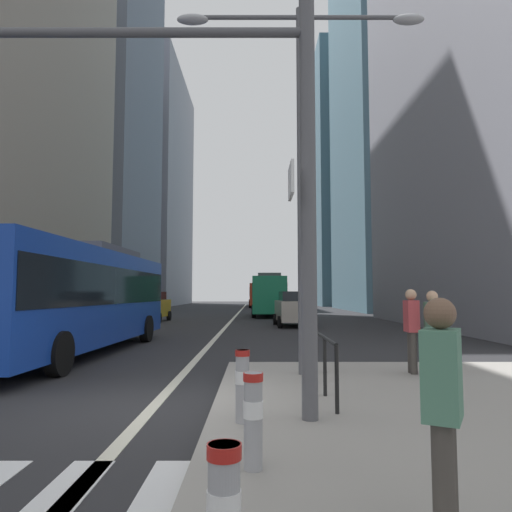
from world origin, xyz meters
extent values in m
plane|color=#28282B|center=(0.00, 20.00, 0.00)|extent=(160.00, 160.00, 0.00)
cube|color=beige|center=(0.00, 30.00, 0.01)|extent=(0.20, 80.00, 0.01)
cube|color=slate|center=(-16.00, 42.52, 27.13)|extent=(11.20, 17.10, 54.27)
cube|color=gray|center=(-16.00, 67.84, 18.91)|extent=(11.18, 25.45, 37.81)
cube|color=slate|center=(17.00, 44.06, 25.95)|extent=(10.79, 19.25, 51.89)
cube|color=slate|center=(17.00, 68.68, 19.73)|extent=(12.36, 23.42, 39.46)
cube|color=#14389E|center=(-3.80, 6.52, 1.73)|extent=(2.83, 11.58, 2.75)
cube|color=black|center=(-3.80, 6.52, 2.07)|extent=(2.86, 11.35, 1.10)
cube|color=#4C4C51|center=(-3.75, 8.25, 3.25)|extent=(1.87, 4.19, 0.30)
cylinder|color=black|center=(-2.70, 2.81, 0.50)|extent=(0.33, 1.01, 1.00)
cylinder|color=black|center=(-2.49, 10.17, 0.50)|extent=(0.33, 1.01, 1.00)
cylinder|color=black|center=(-4.89, 10.24, 0.50)|extent=(0.33, 1.01, 1.00)
cube|color=#198456|center=(2.75, 31.23, 1.73)|extent=(2.71, 10.94, 2.75)
cube|color=black|center=(2.75, 31.23, 2.07)|extent=(2.75, 10.72, 1.10)
cube|color=#4C4C51|center=(2.72, 29.59, 3.25)|extent=(1.83, 3.96, 0.30)
cylinder|color=black|center=(1.62, 34.74, 0.50)|extent=(0.32, 1.01, 1.00)
cylinder|color=black|center=(4.02, 34.69, 0.50)|extent=(0.32, 1.01, 1.00)
cylinder|color=black|center=(1.49, 27.77, 0.50)|extent=(0.32, 1.01, 1.00)
cylinder|color=black|center=(3.89, 27.72, 0.50)|extent=(0.32, 1.01, 1.00)
cube|color=red|center=(2.05, 55.06, 1.73)|extent=(2.67, 11.57, 2.75)
cube|color=black|center=(2.05, 55.06, 2.07)|extent=(2.71, 11.34, 1.10)
cube|color=#4C4C51|center=(2.07, 53.33, 3.25)|extent=(1.81, 4.18, 0.30)
cylinder|color=black|center=(0.80, 58.73, 0.50)|extent=(0.31, 1.00, 1.00)
cylinder|color=black|center=(3.20, 58.77, 0.50)|extent=(0.31, 1.00, 1.00)
cylinder|color=black|center=(0.90, 51.35, 0.50)|extent=(0.31, 1.00, 1.00)
cylinder|color=black|center=(3.30, 51.39, 0.50)|extent=(0.31, 1.00, 1.00)
cube|color=gold|center=(-5.21, 22.89, 0.87)|extent=(1.90, 4.31, 1.10)
cube|color=black|center=(-5.21, 23.04, 1.68)|extent=(1.56, 2.34, 0.52)
cylinder|color=black|center=(-4.35, 21.42, 0.32)|extent=(0.24, 0.65, 0.64)
cylinder|color=black|center=(-6.17, 21.47, 0.32)|extent=(0.24, 0.65, 0.64)
cylinder|color=black|center=(-4.26, 24.31, 0.32)|extent=(0.24, 0.65, 0.64)
cylinder|color=black|center=(-6.08, 24.36, 0.32)|extent=(0.24, 0.65, 0.64)
cube|color=black|center=(3.71, 43.18, 0.87)|extent=(1.87, 4.23, 1.10)
cube|color=black|center=(3.71, 43.03, 1.68)|extent=(1.55, 2.29, 0.52)
cylinder|color=black|center=(2.83, 44.62, 0.32)|extent=(0.23, 0.64, 0.64)
cylinder|color=black|center=(4.65, 44.58, 0.32)|extent=(0.23, 0.64, 0.64)
cylinder|color=black|center=(2.77, 41.78, 0.32)|extent=(0.23, 0.64, 0.64)
cylinder|color=black|center=(4.59, 41.73, 0.32)|extent=(0.23, 0.64, 0.64)
cube|color=#B2A899|center=(3.77, 18.62, 0.87)|extent=(1.97, 4.27, 1.10)
cube|color=black|center=(3.77, 18.47, 1.68)|extent=(1.60, 2.33, 0.52)
cylinder|color=black|center=(2.79, 20.01, 0.32)|extent=(0.25, 0.65, 0.64)
cylinder|color=black|center=(4.61, 20.09, 0.32)|extent=(0.25, 0.65, 0.64)
cylinder|color=black|center=(2.92, 17.16, 0.32)|extent=(0.25, 0.65, 0.64)
cylinder|color=black|center=(4.74, 17.24, 0.32)|extent=(0.25, 0.65, 0.64)
cylinder|color=#515156|center=(2.38, -1.27, 3.15)|extent=(0.22, 0.22, 6.00)
cylinder|color=#515156|center=(-0.61, -1.27, 5.55)|extent=(5.99, 0.14, 0.14)
cube|color=white|center=(2.13, -1.45, 3.35)|extent=(0.04, 0.60, 0.44)
cylinder|color=#56565B|center=(2.65, 2.25, 4.15)|extent=(0.20, 0.20, 8.00)
cylinder|color=#56565B|center=(1.45, 2.25, 7.95)|extent=(2.40, 0.10, 0.10)
ellipsoid|color=#B2B2B7|center=(0.25, 2.25, 7.90)|extent=(0.70, 0.32, 0.20)
cylinder|color=#56565B|center=(3.85, 2.25, 7.95)|extent=(2.40, 0.10, 0.10)
ellipsoid|color=#B2B2B7|center=(5.05, 2.25, 7.90)|extent=(0.70, 0.32, 0.20)
cylinder|color=white|center=(1.48, -5.00, 0.68)|extent=(0.19, 0.19, 0.15)
cylinder|color=#B21E19|center=(1.48, -5.00, 0.96)|extent=(0.20, 0.20, 0.08)
cylinder|color=#99999E|center=(1.63, -3.04, 0.61)|extent=(0.18, 0.18, 0.91)
cylinder|color=white|center=(1.63, -3.04, 0.72)|extent=(0.19, 0.19, 0.16)
cylinder|color=#B21E19|center=(1.63, -3.04, 1.02)|extent=(0.20, 0.20, 0.08)
cylinder|color=#99999E|center=(1.48, -1.41, 0.62)|extent=(0.18, 0.18, 0.94)
cylinder|color=white|center=(1.48, -1.41, 0.73)|extent=(0.19, 0.19, 0.17)
cylinder|color=#B21E19|center=(1.48, -1.41, 1.05)|extent=(0.20, 0.20, 0.08)
cylinder|color=black|center=(2.80, -0.96, 0.62)|extent=(0.06, 0.06, 0.95)
cylinder|color=black|center=(2.80, 0.18, 0.62)|extent=(0.06, 0.06, 0.95)
cylinder|color=black|center=(2.80, 1.32, 0.62)|extent=(0.06, 0.06, 0.95)
cylinder|color=black|center=(2.80, 2.46, 0.62)|extent=(0.06, 0.06, 0.95)
cylinder|color=black|center=(2.80, 0.75, 1.10)|extent=(0.06, 3.42, 0.06)
cylinder|color=#423D38|center=(2.92, -4.41, 0.55)|extent=(0.15, 0.15, 0.81)
cylinder|color=#423D38|center=(3.00, -4.27, 0.55)|extent=(0.15, 0.15, 0.81)
cube|color=#4C7F66|center=(2.96, -4.34, 1.27)|extent=(0.39, 0.45, 0.62)
sphere|color=brown|center=(2.96, -4.34, 1.69)|extent=(0.22, 0.22, 0.22)
cylinder|color=#2D334C|center=(5.32, 2.16, 0.58)|extent=(0.15, 0.15, 0.85)
cylinder|color=#2D334C|center=(5.33, 2.00, 0.58)|extent=(0.15, 0.15, 0.85)
cube|color=#4C7F66|center=(5.32, 2.08, 1.33)|extent=(0.25, 0.39, 0.66)
sphere|color=tan|center=(5.32, 2.08, 1.77)|extent=(0.23, 0.23, 0.23)
cylinder|color=#423D38|center=(4.97, 2.27, 0.58)|extent=(0.15, 0.15, 0.87)
cylinder|color=#423D38|center=(4.97, 2.43, 0.58)|extent=(0.15, 0.15, 0.87)
cube|color=#B73D42|center=(4.97, 2.35, 1.35)|extent=(0.24, 0.38, 0.67)
sphere|color=tan|center=(4.97, 2.35, 1.80)|extent=(0.24, 0.24, 0.24)
camera|label=1|loc=(1.66, -7.66, 1.83)|focal=32.77mm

